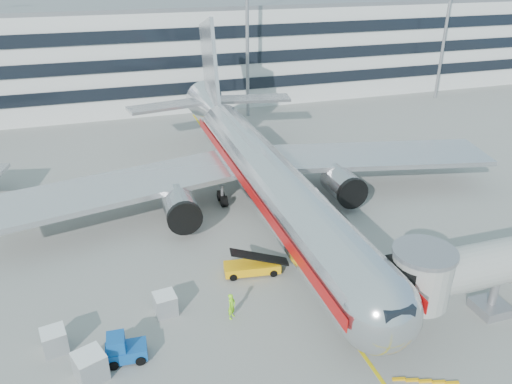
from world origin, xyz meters
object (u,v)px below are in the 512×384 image
object	(u,v)px
main_jet	(260,169)
ramp_worker	(232,306)
belt_loader	(252,266)
cargo_container_left	(54,341)
cargo_container_front	(90,366)
cargo_container_right	(165,304)
baggage_tug	(123,349)

from	to	relation	value
main_jet	ramp_worker	distance (m)	16.67
belt_loader	ramp_worker	bearing A→B (deg)	-122.11
cargo_container_left	cargo_container_front	distance (m)	3.69
cargo_container_right	cargo_container_left	bearing A→B (deg)	-167.96
ramp_worker	main_jet	bearing A→B (deg)	19.44
main_jet	cargo_container_front	xyz separation A→B (m)	(-16.22, -17.48, -3.35)
belt_loader	cargo_container_front	bearing A→B (deg)	-149.19
baggage_tug	cargo_container_front	xyz separation A→B (m)	(-1.95, -0.89, 0.07)
baggage_tug	cargo_container_right	xyz separation A→B (m)	(3.11, 3.67, -0.03)
baggage_tug	cargo_container_left	distance (m)	4.58
main_jet	belt_loader	world-z (taller)	main_jet
main_jet	cargo_container_left	xyz separation A→B (m)	(-18.33, -14.46, -3.45)
baggage_tug	cargo_container_front	bearing A→B (deg)	-155.51
belt_loader	cargo_container_right	world-z (taller)	belt_loader
belt_loader	cargo_container_front	distance (m)	14.23
main_jet	ramp_worker	size ratio (longest dim) A/B	26.31
baggage_tug	cargo_container_front	size ratio (longest dim) A/B	1.20
main_jet	ramp_worker	world-z (taller)	main_jet
baggage_tug	cargo_container_left	bearing A→B (deg)	152.22
cargo_container_left	ramp_worker	bearing A→B (deg)	-1.81
cargo_container_left	ramp_worker	world-z (taller)	ramp_worker
cargo_container_right	ramp_worker	xyz separation A→B (m)	(4.26, -1.89, 0.19)
cargo_container_right	baggage_tug	bearing A→B (deg)	-130.34
cargo_container_right	cargo_container_front	world-z (taller)	cargo_container_front
cargo_container_right	ramp_worker	world-z (taller)	ramp_worker
ramp_worker	cargo_container_front	bearing A→B (deg)	150.37
baggage_tug	cargo_container_front	world-z (taller)	baggage_tug
baggage_tug	cargo_container_left	xyz separation A→B (m)	(-4.06, 2.14, -0.03)
cargo_container_front	cargo_container_right	bearing A→B (deg)	41.98
cargo_container_left	cargo_container_front	size ratio (longest dim) A/B	0.80
cargo_container_left	cargo_container_right	world-z (taller)	cargo_container_left
main_jet	baggage_tug	xyz separation A→B (m)	(-14.27, -16.59, -3.42)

